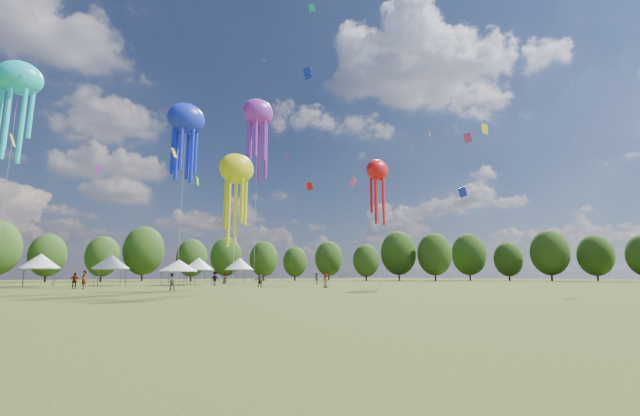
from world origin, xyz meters
TOP-DOWN VIEW (x-y plane):
  - ground at (0.00, 0.00)m, footprint 300.00×300.00m
  - spectator_near at (-8.13, 32.30)m, footprint 0.80×0.64m
  - spectators_far at (3.08, 44.09)m, footprint 34.52×29.31m
  - festival_tents at (-2.79, 55.63)m, footprint 33.22×10.36m
  - show_kites at (-3.64, 40.33)m, footprint 43.63×23.32m
  - small_kites at (-0.80, 42.81)m, footprint 72.27×57.22m
  - treeline at (-3.87, 62.51)m, footprint 201.57×95.24m

SIDE VIEW (x-z plane):
  - ground at x=0.00m, z-range 0.00..0.00m
  - spectator_near at x=-8.13m, z-range 0.00..1.61m
  - spectators_far at x=3.08m, z-range -0.08..1.85m
  - festival_tents at x=-2.79m, z-range 0.96..5.36m
  - treeline at x=-3.87m, z-range -0.17..13.26m
  - show_kites at x=-3.64m, z-range 5.30..31.96m
  - small_kites at x=-0.80m, z-range 7.22..52.14m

